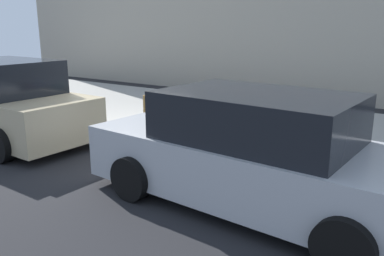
# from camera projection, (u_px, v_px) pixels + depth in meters

# --- Properties ---
(ground_plane) EXTENTS (40.00, 40.00, 0.00)m
(ground_plane) POSITION_uv_depth(u_px,v_px,m) (123.00, 133.00, 9.15)
(ground_plane) COLOR black
(sidewalk_curb) EXTENTS (18.00, 5.00, 0.14)m
(sidewalk_curb) POSITION_uv_depth(u_px,v_px,m) (185.00, 112.00, 11.14)
(sidewalk_curb) COLOR #9E9B93
(sidewalk_curb) RESTS_ON ground_plane
(suitcase_black_0) EXTENTS (0.36, 0.24, 0.84)m
(suitcase_black_0) POSITION_uv_depth(u_px,v_px,m) (306.00, 136.00, 7.33)
(suitcase_black_0) COLOR black
(suitcase_black_0) RESTS_ON sidewalk_curb
(suitcase_maroon_1) EXTENTS (0.44, 0.27, 0.89)m
(suitcase_maroon_1) POSITION_uv_depth(u_px,v_px,m) (283.00, 131.00, 7.69)
(suitcase_maroon_1) COLOR maroon
(suitcase_maroon_1) RESTS_ON sidewalk_curb
(suitcase_navy_2) EXTENTS (0.49, 0.23, 0.94)m
(suitcase_navy_2) POSITION_uv_depth(u_px,v_px,m) (255.00, 125.00, 7.89)
(suitcase_navy_2) COLOR navy
(suitcase_navy_2) RESTS_ON sidewalk_curb
(suitcase_silver_3) EXTENTS (0.40, 0.23, 0.89)m
(suitcase_silver_3) POSITION_uv_depth(u_px,v_px,m) (231.00, 124.00, 8.16)
(suitcase_silver_3) COLOR #9EA0A8
(suitcase_silver_3) RESTS_ON sidewalk_curb
(suitcase_teal_4) EXTENTS (0.45, 0.24, 0.80)m
(suitcase_teal_4) POSITION_uv_depth(u_px,v_px,m) (211.00, 118.00, 8.43)
(suitcase_teal_4) COLOR #0F606B
(suitcase_teal_4) RESTS_ON sidewalk_curb
(suitcase_olive_5) EXTENTS (0.40, 0.28, 0.99)m
(suitcase_olive_5) POSITION_uv_depth(u_px,v_px,m) (192.00, 116.00, 8.72)
(suitcase_olive_5) COLOR #59601E
(suitcase_olive_5) RESTS_ON sidewalk_curb
(fire_hydrant) EXTENTS (0.39, 0.21, 0.77)m
(fire_hydrant) POSITION_uv_depth(u_px,v_px,m) (165.00, 109.00, 9.17)
(fire_hydrant) COLOR red
(fire_hydrant) RESTS_ON sidewalk_curb
(bollard_post) EXTENTS (0.11, 0.11, 0.71)m
(bollard_post) POSITION_uv_depth(u_px,v_px,m) (146.00, 110.00, 9.31)
(bollard_post) COLOR brown
(bollard_post) RESTS_ON sidewalk_curb
(parked_car_silver_0) EXTENTS (4.86, 2.24, 1.58)m
(parked_car_silver_0) POSITION_uv_depth(u_px,v_px,m) (256.00, 154.00, 5.30)
(parked_car_silver_0) COLOR #B2B5BA
(parked_car_silver_0) RESTS_ON ground_plane
(parked_car_beige_1) EXTENTS (4.36, 2.12, 1.72)m
(parked_car_beige_1) POSITION_uv_depth(u_px,v_px,m) (6.00, 103.00, 8.49)
(parked_car_beige_1) COLOR tan
(parked_car_beige_1) RESTS_ON ground_plane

